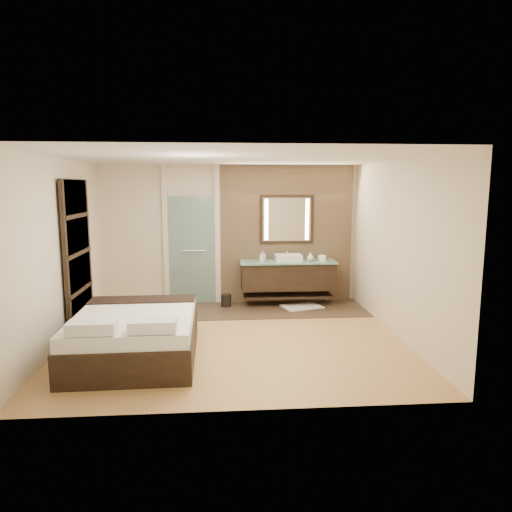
{
  "coord_description": "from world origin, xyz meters",
  "views": [
    {
      "loc": [
        -0.18,
        -6.66,
        2.3
      ],
      "look_at": [
        0.38,
        0.6,
        1.18
      ],
      "focal_mm": 32.0,
      "sensor_mm": 36.0,
      "label": 1
    }
  ],
  "objects": [
    {
      "name": "tissue_box",
      "position": [
        1.76,
        1.88,
        0.92
      ],
      "size": [
        0.14,
        0.14,
        0.1
      ],
      "primitive_type": "cube",
      "rotation": [
        0.0,
        0.0,
        -0.17
      ],
      "color": "white",
      "rests_on": "vanity"
    },
    {
      "name": "mirror_unit",
      "position": [
        1.1,
        2.16,
        1.65
      ],
      "size": [
        1.06,
        0.04,
        0.96
      ],
      "color": "black",
      "rests_on": "stone_wall"
    },
    {
      "name": "floor",
      "position": [
        0.0,
        0.0,
        0.0
      ],
      "size": [
        5.0,
        5.0,
        0.0
      ],
      "primitive_type": "plane",
      "color": "#AE8249",
      "rests_on": "ground"
    },
    {
      "name": "tile_strip",
      "position": [
        0.6,
        1.6,
        0.01
      ],
      "size": [
        3.8,
        1.3,
        0.01
      ],
      "primitive_type": "cube",
      "color": "#3A2C1F",
      "rests_on": "floor"
    },
    {
      "name": "frosted_door",
      "position": [
        -0.75,
        2.2,
        1.14
      ],
      "size": [
        1.1,
        0.12,
        2.7
      ],
      "color": "#A1CBC5",
      "rests_on": "floor"
    },
    {
      "name": "shoji_partition",
      "position": [
        -2.43,
        0.6,
        1.21
      ],
      "size": [
        0.06,
        1.2,
        2.4
      ],
      "color": "black",
      "rests_on": "floor"
    },
    {
      "name": "cup",
      "position": [
        1.75,
        1.9,
        0.92
      ],
      "size": [
        0.16,
        0.16,
        0.11
      ],
      "primitive_type": "imported",
      "rotation": [
        0.0,
        0.0,
        0.23
      ],
      "color": "silver",
      "rests_on": "vanity"
    },
    {
      "name": "soap_bottle_b",
      "position": [
        0.63,
        2.02,
        0.96
      ],
      "size": [
        0.09,
        0.09,
        0.19
      ],
      "primitive_type": "imported",
      "rotation": [
        0.0,
        0.0,
        -0.11
      ],
      "color": "#B2B2B2",
      "rests_on": "vanity"
    },
    {
      "name": "waste_bin",
      "position": [
        -0.1,
        1.85,
        0.12
      ],
      "size": [
        0.2,
        0.2,
        0.24
      ],
      "primitive_type": "cylinder",
      "rotation": [
        0.0,
        0.0,
        -0.0
      ],
      "color": "black",
      "rests_on": "floor"
    },
    {
      "name": "vanity",
      "position": [
        1.1,
        1.92,
        0.58
      ],
      "size": [
        1.85,
        0.55,
        0.88
      ],
      "color": "black",
      "rests_on": "stone_wall"
    },
    {
      "name": "soap_bottle_a",
      "position": [
        0.58,
        1.81,
        0.96
      ],
      "size": [
        0.09,
        0.09,
        0.2
      ],
      "primitive_type": "imported",
      "rotation": [
        0.0,
        0.0,
        -0.25
      ],
      "color": "silver",
      "rests_on": "vanity"
    },
    {
      "name": "soap_bottle_c",
      "position": [
        1.52,
        1.87,
        0.95
      ],
      "size": [
        0.15,
        0.15,
        0.17
      ],
      "primitive_type": "imported",
      "rotation": [
        0.0,
        0.0,
        -0.19
      ],
      "color": "silver",
      "rests_on": "vanity"
    },
    {
      "name": "bed",
      "position": [
        -1.34,
        -0.69,
        0.32
      ],
      "size": [
        1.62,
        2.01,
        0.76
      ],
      "rotation": [
        0.0,
        0.0,
        0.02
      ],
      "color": "black",
      "rests_on": "floor"
    },
    {
      "name": "bath_mat",
      "position": [
        1.34,
        1.7,
        0.02
      ],
      "size": [
        0.84,
        0.69,
        0.02
      ],
      "primitive_type": "cube",
      "rotation": [
        0.0,
        0.0,
        0.31
      ],
      "color": "silver",
      "rests_on": "floor"
    },
    {
      "name": "stone_wall",
      "position": [
        1.1,
        2.21,
        1.35
      ],
      "size": [
        2.6,
        0.08,
        2.7
      ],
      "primitive_type": "cube",
      "color": "tan",
      "rests_on": "floor"
    }
  ]
}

